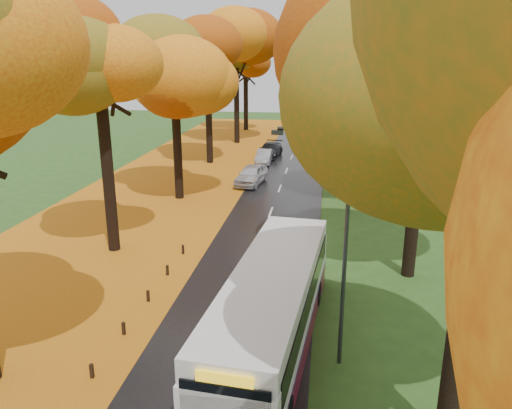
% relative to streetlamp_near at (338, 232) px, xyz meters
% --- Properties ---
extents(road, '(6.50, 90.00, 0.04)m').
position_rel_streetlamp_near_xyz_m(road, '(-3.95, 17.00, -4.69)').
color(road, black).
rests_on(road, ground).
extents(centre_line, '(0.12, 90.00, 0.01)m').
position_rel_streetlamp_near_xyz_m(centre_line, '(-3.95, 17.00, -4.67)').
color(centre_line, silver).
rests_on(centre_line, road).
extents(leaf_verge, '(12.00, 90.00, 0.02)m').
position_rel_streetlamp_near_xyz_m(leaf_verge, '(-12.95, 17.00, -4.70)').
color(leaf_verge, '#96430D').
rests_on(leaf_verge, ground).
extents(leaf_drift, '(0.90, 90.00, 0.01)m').
position_rel_streetlamp_near_xyz_m(leaf_drift, '(-7.00, 17.00, -4.67)').
color(leaf_drift, orange).
rests_on(leaf_drift, road).
extents(trees_left, '(9.20, 74.00, 13.88)m').
position_rel_streetlamp_near_xyz_m(trees_left, '(-11.13, 19.06, 4.82)').
color(trees_left, black).
rests_on(trees_left, ground).
extents(trees_right, '(9.30, 74.20, 13.96)m').
position_rel_streetlamp_near_xyz_m(trees_right, '(3.24, 18.91, 4.98)').
color(trees_right, black).
rests_on(trees_right, ground).
extents(bollard_row, '(0.11, 23.51, 0.52)m').
position_rel_streetlamp_near_xyz_m(bollard_row, '(-7.65, -3.30, -4.45)').
color(bollard_row, black).
rests_on(bollard_row, ground).
extents(streetlamp_near, '(2.45, 0.18, 8.00)m').
position_rel_streetlamp_near_xyz_m(streetlamp_near, '(0.00, 0.00, 0.00)').
color(streetlamp_near, '#333538').
rests_on(streetlamp_near, ground).
extents(streetlamp_mid, '(2.45, 0.18, 8.00)m').
position_rel_streetlamp_near_xyz_m(streetlamp_mid, '(0.00, 22.00, 0.00)').
color(streetlamp_mid, '#333538').
rests_on(streetlamp_mid, ground).
extents(streetlamp_far, '(2.45, 0.18, 8.00)m').
position_rel_streetlamp_near_xyz_m(streetlamp_far, '(0.00, 44.00, 0.00)').
color(streetlamp_far, '#333538').
rests_on(streetlamp_far, ground).
extents(bus, '(3.60, 11.59, 3.00)m').
position_rel_streetlamp_near_xyz_m(bus, '(-2.11, 0.53, -3.10)').
color(bus, '#5A0E22').
rests_on(bus, road).
extents(car_white, '(2.47, 4.68, 1.52)m').
position_rel_streetlamp_near_xyz_m(car_white, '(-6.30, 22.95, -3.92)').
color(car_white, silver).
rests_on(car_white, road).
extents(car_silver, '(1.34, 3.83, 1.26)m').
position_rel_streetlamp_near_xyz_m(car_silver, '(-6.30, 30.84, -4.04)').
color(car_silver, '#9A9DA2').
rests_on(car_silver, road).
extents(car_dark, '(2.40, 4.90, 1.37)m').
position_rel_streetlamp_near_xyz_m(car_dark, '(-6.11, 33.88, -3.99)').
color(car_dark, black).
rests_on(car_dark, road).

